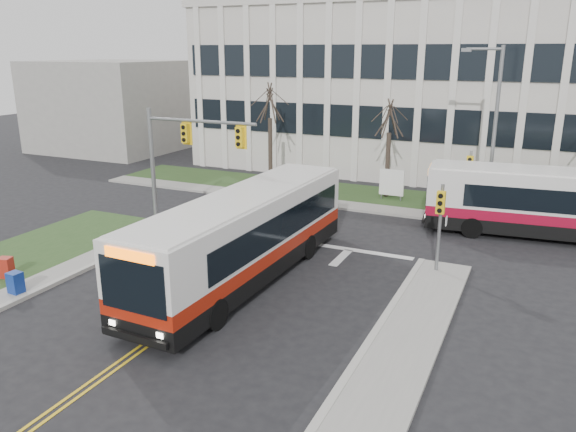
{
  "coord_description": "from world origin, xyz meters",
  "views": [
    {
      "loc": [
        10.71,
        -15.4,
        8.96
      ],
      "look_at": [
        0.9,
        5.88,
        2.0
      ],
      "focal_mm": 35.0,
      "sensor_mm": 36.0,
      "label": 1
    }
  ],
  "objects_px": {
    "directory_sign": "(392,183)",
    "bus_main": "(245,239)",
    "newspaper_box_red": "(6,269)",
    "newspaper_box_blue": "(16,284)",
    "streetlight": "(492,124)",
    "bus_cross": "(560,206)"
  },
  "relations": [
    {
      "from": "streetlight",
      "to": "newspaper_box_blue",
      "type": "xyz_separation_m",
      "value": [
        -14.83,
        -18.17,
        -4.72
      ]
    },
    {
      "from": "bus_main",
      "to": "bus_cross",
      "type": "height_order",
      "value": "bus_main"
    },
    {
      "from": "streetlight",
      "to": "newspaper_box_blue",
      "type": "relative_size",
      "value": 9.68
    },
    {
      "from": "streetlight",
      "to": "directory_sign",
      "type": "bearing_deg",
      "value": 166.77
    },
    {
      "from": "newspaper_box_blue",
      "to": "newspaper_box_red",
      "type": "xyz_separation_m",
      "value": [
        -1.67,
        0.94,
        0.0
      ]
    },
    {
      "from": "directory_sign",
      "to": "bus_cross",
      "type": "bearing_deg",
      "value": -20.79
    },
    {
      "from": "newspaper_box_red",
      "to": "bus_main",
      "type": "bearing_deg",
      "value": 7.31
    },
    {
      "from": "bus_main",
      "to": "newspaper_box_red",
      "type": "bearing_deg",
      "value": -153.16
    },
    {
      "from": "streetlight",
      "to": "bus_main",
      "type": "height_order",
      "value": "streetlight"
    },
    {
      "from": "directory_sign",
      "to": "bus_main",
      "type": "xyz_separation_m",
      "value": [
        -2.21,
        -14.4,
        0.57
      ]
    },
    {
      "from": "newspaper_box_blue",
      "to": "newspaper_box_red",
      "type": "relative_size",
      "value": 1.0
    },
    {
      "from": "bus_main",
      "to": "bus_cross",
      "type": "bearing_deg",
      "value": 45.27
    },
    {
      "from": "streetlight",
      "to": "bus_cross",
      "type": "relative_size",
      "value": 0.74
    },
    {
      "from": "bus_main",
      "to": "newspaper_box_red",
      "type": "height_order",
      "value": "bus_main"
    },
    {
      "from": "directory_sign",
      "to": "newspaper_box_blue",
      "type": "distance_m",
      "value": 21.59
    },
    {
      "from": "bus_main",
      "to": "newspaper_box_red",
      "type": "distance_m",
      "value": 9.76
    },
    {
      "from": "newspaper_box_red",
      "to": "directory_sign",
      "type": "bearing_deg",
      "value": 41.46
    },
    {
      "from": "directory_sign",
      "to": "newspaper_box_red",
      "type": "height_order",
      "value": "directory_sign"
    },
    {
      "from": "bus_cross",
      "to": "newspaper_box_blue",
      "type": "bearing_deg",
      "value": -54.95
    },
    {
      "from": "directory_sign",
      "to": "newspaper_box_red",
      "type": "bearing_deg",
      "value": -120.62
    },
    {
      "from": "directory_sign",
      "to": "bus_cross",
      "type": "height_order",
      "value": "bus_cross"
    },
    {
      "from": "directory_sign",
      "to": "newspaper_box_red",
      "type": "distance_m",
      "value": 21.54
    }
  ]
}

